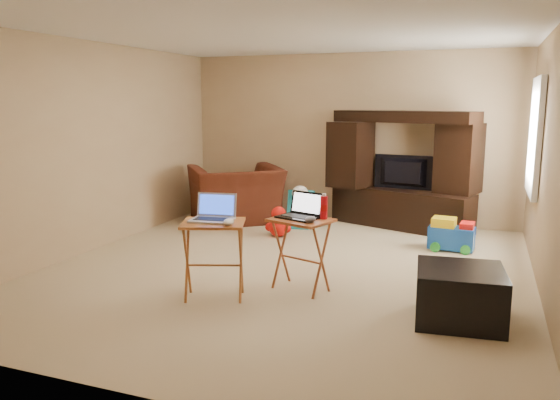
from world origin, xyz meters
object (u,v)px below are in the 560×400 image
at_px(television, 402,173).
at_px(tray_table_left, 214,260).
at_px(tray_table_right, 301,255).
at_px(mouse_right, 310,219).
at_px(mouse_left, 229,222).
at_px(laptop_left, 211,208).
at_px(push_toy, 452,234).
at_px(child_rocker, 297,209).
at_px(ottoman, 459,295).
at_px(entertainment_center, 402,170).
at_px(water_bottle, 324,208).
at_px(recliner, 236,194).
at_px(plush_toy, 279,221).
at_px(laptop_right, 298,206).

bearing_deg(television, tray_table_left, 78.34).
relative_size(tray_table_right, mouse_right, 4.92).
bearing_deg(mouse_right, mouse_left, -144.32).
distance_m(television, laptop_left, 3.68).
height_order(laptop_left, mouse_left, laptop_left).
bearing_deg(laptop_left, mouse_right, 13.72).
xyz_separation_m(television, tray_table_right, (-0.50, -3.02, -0.45)).
bearing_deg(push_toy, child_rocker, 171.06).
distance_m(ottoman, mouse_left, 2.05).
xyz_separation_m(entertainment_center, water_bottle, (-0.30, -2.94, -0.02)).
relative_size(push_toy, mouse_right, 3.81).
distance_m(tray_table_right, water_bottle, 0.51).
bearing_deg(child_rocker, water_bottle, -74.88).
bearing_deg(child_rocker, recliner, 171.70).
distance_m(plush_toy, ottoman, 3.22).
bearing_deg(ottoman, mouse_right, 174.72).
distance_m(television, child_rocker, 1.58).
xyz_separation_m(ottoman, tray_table_left, (-2.14, -0.25, 0.14)).
distance_m(child_rocker, ottoman, 3.66).
distance_m(entertainment_center, tray_table_right, 3.10).
relative_size(television, plush_toy, 2.03).
bearing_deg(tray_table_right, recliner, 144.62).
height_order(tray_table_left, laptop_left, laptop_left).
bearing_deg(ottoman, mouse_left, -170.76).
xyz_separation_m(mouse_right, water_bottle, (0.07, 0.20, 0.08)).
relative_size(recliner, push_toy, 2.36).
distance_m(entertainment_center, child_rocker, 1.59).
xyz_separation_m(entertainment_center, tray_table_right, (-0.50, -3.02, -0.48)).
relative_size(tray_table_left, water_bottle, 3.34).
bearing_deg(tray_table_right, television, 98.62).
distance_m(tray_table_right, laptop_right, 0.47).
bearing_deg(tray_table_left, laptop_left, 115.11).
bearing_deg(television, ottoman, 113.37).
xyz_separation_m(recliner, laptop_right, (1.84, -2.51, 0.41)).
bearing_deg(television, push_toy, 134.10).
xyz_separation_m(push_toy, tray_table_right, (-1.27, -2.01, 0.15)).
height_order(television, child_rocker, television).
xyz_separation_m(entertainment_center, push_toy, (0.77, -1.02, -0.63)).
xyz_separation_m(tray_table_left, laptop_right, (0.63, 0.51, 0.46)).
relative_size(laptop_left, laptop_right, 1.03).
distance_m(ottoman, tray_table_right, 1.49).
height_order(recliner, mouse_right, recliner).
height_order(plush_toy, tray_table_left, tray_table_left).
height_order(child_rocker, laptop_left, laptop_left).
xyz_separation_m(plush_toy, laptop_left, (0.24, -2.35, 0.63)).
distance_m(plush_toy, mouse_left, 2.55).
bearing_deg(push_toy, television, 132.18).
distance_m(recliner, water_bottle, 3.24).
bearing_deg(recliner, water_bottle, 91.65).
distance_m(tray_table_left, laptop_left, 0.48).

